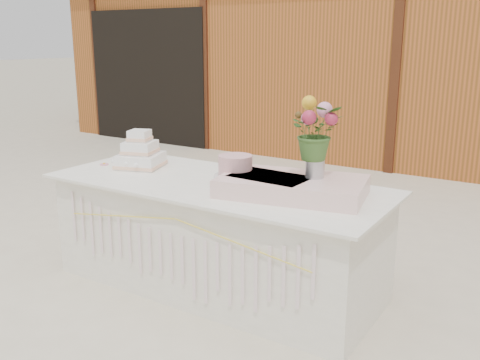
# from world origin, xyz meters

# --- Properties ---
(ground) EXTENTS (80.00, 80.00, 0.00)m
(ground) POSITION_xyz_m (0.00, 0.00, 0.00)
(ground) COLOR beige
(ground) RESTS_ON ground
(barn) EXTENTS (12.60, 4.60, 3.30)m
(barn) POSITION_xyz_m (-0.01, 5.99, 1.68)
(barn) COLOR #A75123
(barn) RESTS_ON ground
(cake_table) EXTENTS (2.40, 1.00, 0.77)m
(cake_table) POSITION_xyz_m (0.00, -0.00, 0.39)
(cake_table) COLOR white
(cake_table) RESTS_ON ground
(wedding_cake) EXTENTS (0.40, 0.40, 0.29)m
(wedding_cake) POSITION_xyz_m (-0.75, 0.06, 0.87)
(wedding_cake) COLOR white
(wedding_cake) RESTS_ON cake_table
(pink_cake_stand) EXTENTS (0.29, 0.29, 0.21)m
(pink_cake_stand) POSITION_xyz_m (0.15, -0.00, 0.89)
(pink_cake_stand) COLOR silver
(pink_cake_stand) RESTS_ON cake_table
(satin_runner) EXTENTS (0.99, 0.69, 0.11)m
(satin_runner) POSITION_xyz_m (0.58, 0.01, 0.83)
(satin_runner) COLOR #F6C6C5
(satin_runner) RESTS_ON cake_table
(flower_vase) EXTENTS (0.12, 0.12, 0.16)m
(flower_vase) POSITION_xyz_m (0.70, 0.08, 0.97)
(flower_vase) COLOR #B8B8BD
(flower_vase) RESTS_ON satin_runner
(bouquet) EXTENTS (0.41, 0.40, 0.35)m
(bouquet) POSITION_xyz_m (0.70, 0.08, 1.22)
(bouquet) COLOR #375C25
(bouquet) RESTS_ON flower_vase
(loose_flowers) EXTENTS (0.22, 0.36, 0.02)m
(loose_flowers) POSITION_xyz_m (-0.98, 0.12, 0.78)
(loose_flowers) COLOR pink
(loose_flowers) RESTS_ON cake_table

